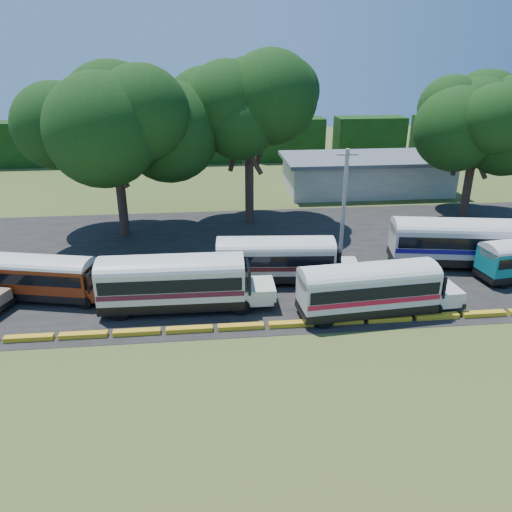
{
  "coord_description": "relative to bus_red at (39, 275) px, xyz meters",
  "views": [
    {
      "loc": [
        -0.2,
        -24.34,
        15.3
      ],
      "look_at": [
        2.91,
        6.0,
        2.52
      ],
      "focal_mm": 35.0,
      "sensor_mm": 36.0,
      "label": 1
    }
  ],
  "objects": [
    {
      "name": "ground",
      "position": [
        11.17,
        -6.17,
        -1.73
      ],
      "size": [
        160.0,
        160.0,
        0.0
      ],
      "primitive_type": "plane",
      "color": "#32521B",
      "rests_on": "ground"
    },
    {
      "name": "asphalt_strip",
      "position": [
        12.17,
        5.83,
        -1.72
      ],
      "size": [
        64.0,
        24.0,
        0.02
      ],
      "primitive_type": "cube",
      "color": "black",
      "rests_on": "ground"
    },
    {
      "name": "curb",
      "position": [
        11.17,
        -5.17,
        -1.58
      ],
      "size": [
        53.7,
        0.45,
        0.3
      ],
      "color": "yellow",
      "rests_on": "ground"
    },
    {
      "name": "terminal_building",
      "position": [
        29.17,
        23.83,
        0.3
      ],
      "size": [
        19.0,
        9.0,
        4.0
      ],
      "color": "beige",
      "rests_on": "ground"
    },
    {
      "name": "treeline_backdrop",
      "position": [
        11.17,
        41.83,
        1.27
      ],
      "size": [
        130.0,
        4.0,
        6.0
      ],
      "color": "black",
      "rests_on": "ground"
    },
    {
      "name": "bus_red",
      "position": [
        0.0,
        0.0,
        0.0
      ],
      "size": [
        9.46,
        4.27,
        3.02
      ],
      "rotation": [
        0.0,
        0.0,
        -0.23
      ],
      "color": "black",
      "rests_on": "ground"
    },
    {
      "name": "bus_cream_west",
      "position": [
        8.87,
        -2.29,
        0.29
      ],
      "size": [
        10.93,
        2.86,
        3.58
      ],
      "rotation": [
        0.0,
        0.0,
        -0.01
      ],
      "color": "black",
      "rests_on": "ground"
    },
    {
      "name": "bus_cream_east",
      "position": [
        15.77,
        1.07,
        0.11
      ],
      "size": [
        10.1,
        3.23,
        3.27
      ],
      "rotation": [
        0.0,
        0.0,
        -0.08
      ],
      "color": "black",
      "rests_on": "ground"
    },
    {
      "name": "bus_white_red",
      "position": [
        20.7,
        -4.21,
        0.17
      ],
      "size": [
        10.39,
        3.36,
        3.36
      ],
      "rotation": [
        0.0,
        0.0,
        0.08
      ],
      "color": "black",
      "rests_on": "ground"
    },
    {
      "name": "bus_white_blue",
      "position": [
        29.44,
        2.39,
        0.36
      ],
      "size": [
        11.54,
        4.65,
        3.69
      ],
      "rotation": [
        0.0,
        0.0,
        -0.17
      ],
      "color": "black",
      "rests_on": "ground"
    },
    {
      "name": "tree_west",
      "position": [
        3.7,
        11.84,
        8.63
      ],
      "size": [
        11.31,
        11.31,
        14.54
      ],
      "color": "#39261C",
      "rests_on": "ground"
    },
    {
      "name": "tree_center",
      "position": [
        14.95,
        14.33,
        9.14
      ],
      "size": [
        10.2,
        10.2,
        14.67
      ],
      "color": "#39261C",
      "rests_on": "ground"
    },
    {
      "name": "tree_east",
      "position": [
        35.82,
        13.64,
        7.55
      ],
      "size": [
        9.98,
        9.98,
        12.99
      ],
      "color": "#39261C",
      "rests_on": "ground"
    },
    {
      "name": "utility_pole",
      "position": [
        21.32,
        5.01,
        2.63
      ],
      "size": [
        1.6,
        0.3,
        8.5
      ],
      "color": "gray",
      "rests_on": "ground"
    }
  ]
}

